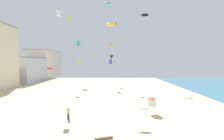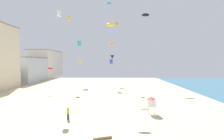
{
  "view_description": "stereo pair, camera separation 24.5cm",
  "coord_description": "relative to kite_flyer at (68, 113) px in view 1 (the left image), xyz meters",
  "views": [
    {
      "loc": [
        3.29,
        -12.39,
        7.61
      ],
      "look_at": [
        3.28,
        14.36,
        6.19
      ],
      "focal_mm": 24.35,
      "sensor_mm": 36.0,
      "label": 1
    },
    {
      "loc": [
        3.54,
        -12.39,
        7.61
      ],
      "look_at": [
        3.28,
        14.36,
        6.19
      ],
      "focal_mm": 24.35,
      "sensor_mm": 36.0,
      "label": 2
    }
  ],
  "objects": [
    {
      "name": "kite_black_parafoil",
      "position": [
        15.78,
        27.6,
        21.09
      ],
      "size": [
        2.37,
        0.66,
        0.92
      ],
      "color": "black"
    },
    {
      "name": "lifeguard_stand",
      "position": [
        11.5,
        2.17,
        0.92
      ],
      "size": [
        1.1,
        1.1,
        2.55
      ],
      "rotation": [
        0.0,
        0.0,
        -0.24
      ],
      "color": "white",
      "rests_on": "ground"
    },
    {
      "name": "kite_orange_box",
      "position": [
        7.0,
        26.09,
        18.07
      ],
      "size": [
        0.59,
        0.59,
        0.92
      ],
      "color": "orange"
    },
    {
      "name": "kite_black_delta",
      "position": [
        5.6,
        30.83,
        8.38
      ],
      "size": [
        1.41,
        1.41,
        3.21
      ],
      "color": "black"
    },
    {
      "name": "kite_cyan_parafoil",
      "position": [
        4.66,
        20.82,
        22.01
      ],
      "size": [
        1.59,
        0.44,
        0.62
      ],
      "color": "#2DB7CC"
    },
    {
      "name": "boardwalk_hotel_far",
      "position": [
        -28.82,
        58.59,
        5.79
      ],
      "size": [
        10.5,
        20.54,
        13.4
      ],
      "color": "silver",
      "rests_on": "ground"
    },
    {
      "name": "kite_red_parafoil",
      "position": [
        -9.54,
        17.41,
        5.14
      ],
      "size": [
        1.41,
        0.39,
        0.55
      ],
      "color": "red"
    },
    {
      "name": "driftwood_log",
      "position": [
        4.94,
        -5.13,
        -0.8
      ],
      "size": [
        1.86,
        0.71,
        0.24
      ],
      "primitive_type": "cylinder",
      "rotation": [
        0.0,
        1.57,
        0.26
      ],
      "color": "#7A6047",
      "rests_on": "ground"
    },
    {
      "name": "boardwalk_hotel_mid",
      "position": [
        -28.82,
        37.99,
        3.78
      ],
      "size": [
        13.22,
        15.81,
        9.39
      ],
      "color": "#ADB7C1",
      "rests_on": "ground"
    },
    {
      "name": "kite_blue_box",
      "position": [
        5.37,
        22.95,
        6.83
      ],
      "size": [
        0.8,
        0.8,
        1.26
      ],
      "color": "blue"
    },
    {
      "name": "kite_white_box",
      "position": [
        -3.86,
        8.25,
        15.43
      ],
      "size": [
        0.56,
        0.56,
        0.88
      ],
      "color": "white"
    },
    {
      "name": "kite_flyer",
      "position": [
        0.0,
        0.0,
        0.0
      ],
      "size": [
        0.34,
        0.34,
        1.64
      ],
      "rotation": [
        0.0,
        0.0,
        0.02
      ],
      "color": "#383D4C",
      "rests_on": "ground"
    },
    {
      "name": "kite_yellow_box",
      "position": [
        -7.57,
        27.44,
        20.04
      ],
      "size": [
        0.69,
        0.69,
        1.09
      ],
      "color": "yellow"
    },
    {
      "name": "kite_cyan_box",
      "position": [
        -5.36,
        31.1,
        12.85
      ],
      "size": [
        1.03,
        1.03,
        1.61
      ],
      "color": "#2DB7CC"
    },
    {
      "name": "kite_orange_parafoil",
      "position": [
        5.36,
        31.04,
        12.73
      ],
      "size": [
        1.66,
        0.46,
        0.65
      ],
      "color": "orange"
    },
    {
      "name": "kite_yellow_box_2",
      "position": [
        -4.19,
        26.45,
        6.77
      ],
      "size": [
        0.69,
        0.69,
        1.08
      ],
      "color": "yellow"
    },
    {
      "name": "kite_yellow_parafoil",
      "position": [
        5.49,
        6.14,
        12.96
      ],
      "size": [
        1.45,
        0.4,
        0.56
      ],
      "color": "yellow"
    }
  ]
}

